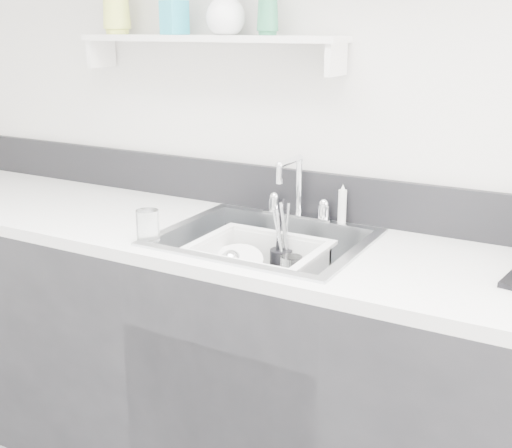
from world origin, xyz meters
The scene contains 16 objects.
counter_run centered at (0.00, 1.19, 0.46)m, with size 3.20×0.62×0.92m.
backsplash centered at (0.00, 1.49, 1.00)m, with size 3.20×0.02×0.16m, color black.
sink centered at (0.00, 1.19, 0.83)m, with size 0.64×0.52×0.20m, color silver, non-canonical shape.
faucet centered at (0.00, 1.44, 0.98)m, with size 0.26×0.18×0.23m.
side_sprayer centered at (0.16, 1.44, 0.99)m, with size 0.03×0.03×0.14m, color white.
wall_shelf centered at (-0.35, 1.42, 1.51)m, with size 1.00×0.16×0.12m.
wash_tub centered at (0.00, 1.16, 0.83)m, with size 0.40×0.32×0.15m, color white, non-canonical shape.
plate_stack centered at (-0.09, 1.15, 0.79)m, with size 0.25×0.25×0.10m.
utensil_cup centered at (0.02, 1.27, 0.82)m, with size 0.07×0.07×0.25m.
ladle centered at (-0.06, 1.15, 0.81)m, with size 0.28×0.10×0.08m, color silver, non-canonical shape.
tumbler_in_tub centered at (0.09, 1.21, 0.82)m, with size 0.07×0.07×0.10m, color white.
tumbler_counter centered at (-0.30, 0.99, 0.97)m, with size 0.07×0.07×0.10m, color white.
bowl_small centered at (0.10, 1.14, 0.78)m, with size 0.11×0.11×0.04m, color white.
soap_bottle_b centered at (-0.47, 1.40, 1.62)m, with size 0.08×0.08×0.17m, color #2AABC2.
soap_bottle_c centered at (-0.26, 1.41, 1.62)m, with size 0.13×0.13×0.17m, color white.
soap_bottle_d centered at (-0.11, 1.41, 1.62)m, with size 0.07×0.07×0.19m, color #2E7E55.
Camera 1 is at (0.91, -0.50, 1.56)m, focal length 45.00 mm.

